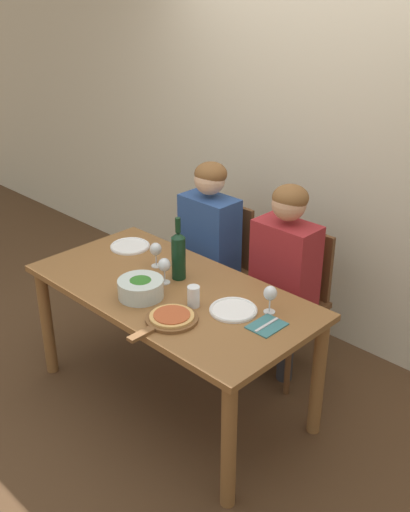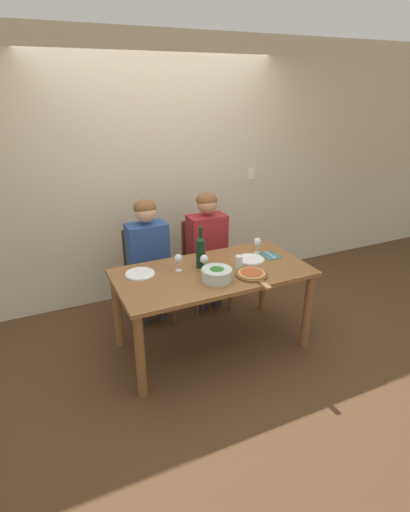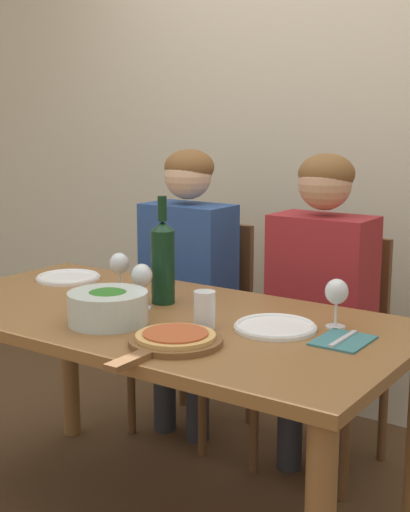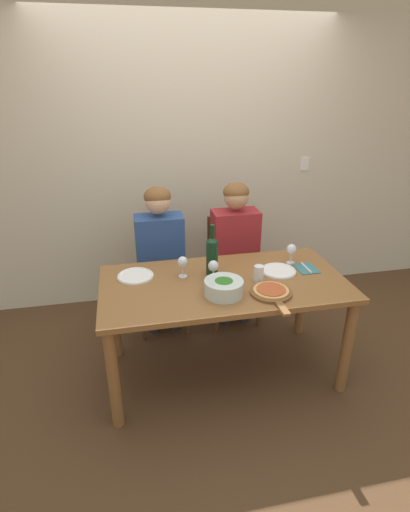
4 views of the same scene
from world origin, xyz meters
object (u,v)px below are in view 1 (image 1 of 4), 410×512
at_px(chair_left, 218,264).
at_px(person_woman, 208,235).
at_px(broccoli_bowl, 141,288).
at_px(dinner_plate_left, 130,246).
at_px(wine_glass_right, 270,294).
at_px(chair_right, 292,295).
at_px(dinner_plate_right, 233,310).
at_px(pizza_on_board, 170,318).
at_px(wine_glass_centre, 164,266).
at_px(wine_glass_left, 156,250).
at_px(water_tumbler, 194,296).
at_px(wine_bottle, 178,254).
at_px(fork_on_napkin, 267,326).
at_px(person_man, 283,265).

distance_m(chair_left, person_woman, 0.27).
xyz_separation_m(broccoli_bowl, dinner_plate_left, (-0.53, 0.36, -0.04)).
relative_size(person_woman, wine_glass_right, 8.26).
distance_m(chair_right, dinner_plate_right, 0.77).
xyz_separation_m(pizza_on_board, wine_glass_centre, (-0.32, 0.25, 0.09)).
distance_m(dinner_plate_left, wine_glass_centre, 0.55).
xyz_separation_m(wine_glass_left, wine_glass_centre, (0.19, -0.10, 0.00)).
height_order(dinner_plate_left, wine_glass_left, wine_glass_left).
bearing_deg(wine_glass_left, water_tumbler, -19.30).
relative_size(dinner_plate_left, pizza_on_board, 0.61).
bearing_deg(person_woman, chair_right, 9.77).
bearing_deg(dinner_plate_left, chair_right, 34.70).
bearing_deg(pizza_on_board, dinner_plate_left, 153.23).
relative_size(person_woman, wine_glass_left, 8.26).
distance_m(wine_bottle, water_tumbler, 0.34).
bearing_deg(dinner_plate_right, wine_bottle, 172.91).
bearing_deg(person_woman, wine_glass_right, -28.10).
height_order(chair_left, wine_glass_right, chair_left).
bearing_deg(fork_on_napkin, dinner_plate_right, -177.83).
height_order(broccoli_bowl, dinner_plate_right, broccoli_bowl).
bearing_deg(wine_bottle, person_man, 59.41).
xyz_separation_m(broccoli_bowl, wine_glass_right, (0.60, 0.35, 0.05)).
height_order(person_woman, fork_on_napkin, person_woman).
height_order(wine_glass_centre, water_tumbler, wine_glass_centre).
xyz_separation_m(person_woman, person_man, (0.63, 0.00, 0.00)).
height_order(chair_left, wine_bottle, wine_bottle).
xyz_separation_m(person_man, dinner_plate_right, (0.14, -0.61, 0.01)).
bearing_deg(water_tumbler, dinner_plate_right, 29.79).
xyz_separation_m(dinner_plate_right, wine_glass_centre, (-0.48, -0.04, 0.10)).
bearing_deg(dinner_plate_left, wine_glass_left, -10.97).
bearing_deg(person_man, chair_left, 170.23).
bearing_deg(dinner_plate_right, fork_on_napkin, 2.17).
relative_size(chair_left, dinner_plate_right, 3.69).
relative_size(chair_left, pizza_on_board, 2.25).
relative_size(person_man, pizza_on_board, 3.08).
bearing_deg(chair_right, person_man, -90.00).
relative_size(wine_glass_left, water_tumbler, 1.33).
height_order(person_man, water_tumbler, person_man).
distance_m(person_man, dinner_plate_right, 0.62).
bearing_deg(person_man, wine_glass_right, -59.77).
xyz_separation_m(wine_glass_left, water_tumbler, (0.49, -0.17, -0.05)).
height_order(person_woman, wine_glass_centre, person_woman).
xyz_separation_m(person_man, wine_glass_centre, (-0.34, -0.64, 0.10)).
relative_size(wine_bottle, wine_glass_centre, 2.43).
bearing_deg(fork_on_napkin, wine_bottle, 175.80).
relative_size(dinner_plate_right, pizza_on_board, 0.61).
distance_m(wine_glass_left, wine_glass_right, 0.81).
relative_size(person_man, wine_glass_right, 8.26).
relative_size(chair_left, person_man, 0.73).
bearing_deg(wine_glass_centre, broccoli_bowl, -83.04).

